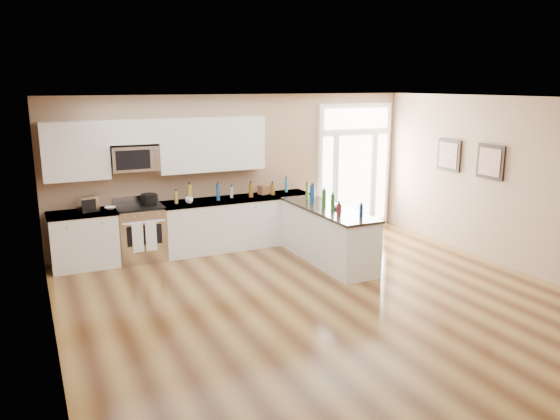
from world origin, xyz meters
name	(u,v)px	position (x,y,z in m)	size (l,w,h in m)	color
ground	(351,320)	(0.00, 0.00, 0.00)	(8.00, 8.00, 0.00)	#452813
room_shell	(356,191)	(0.00, 0.00, 1.71)	(8.00, 8.00, 8.00)	#9F8065
back_cabinet_left	(84,242)	(-2.87, 3.69, 0.44)	(1.10, 0.66, 0.94)	white
back_cabinet_right	(238,224)	(-0.16, 3.69, 0.44)	(2.85, 0.66, 0.94)	white
peninsula_cabinet	(327,237)	(0.93, 2.24, 0.43)	(0.69, 2.32, 0.94)	white
upper_cabinet_left	(75,151)	(-2.88, 3.83, 1.93)	(1.04, 0.33, 0.95)	white
upper_cabinet_right	(212,144)	(-0.57, 3.83, 1.93)	(1.94, 0.33, 0.95)	white
upper_cabinet_short	(133,132)	(-1.95, 3.83, 2.20)	(0.82, 0.33, 0.40)	white
microwave	(135,158)	(-1.95, 3.80, 1.76)	(0.78, 0.41, 0.42)	silver
entry_door	(354,167)	(2.55, 3.95, 1.30)	(1.70, 0.10, 2.60)	white
wall_art_near	(449,155)	(3.47, 2.20, 1.70)	(0.05, 0.58, 0.58)	black
wall_art_far	(490,162)	(3.47, 1.20, 1.70)	(0.05, 0.58, 0.58)	black
kitchen_range	(141,233)	(-1.94, 3.69, 0.48)	(0.79, 0.69, 1.08)	silver
stockpot	(149,199)	(-1.76, 3.71, 1.05)	(0.27, 0.27, 0.21)	black
toaster_oven	(88,204)	(-2.76, 3.68, 1.07)	(0.30, 0.24, 0.26)	silver
cardboard_box	(264,190)	(0.43, 3.79, 1.03)	(0.21, 0.15, 0.17)	brown
bowl_left	(110,208)	(-2.42, 3.70, 0.96)	(0.18, 0.18, 0.04)	white
bowl_peninsula	(337,207)	(1.03, 2.10, 0.97)	(0.16, 0.16, 0.05)	white
cup_counter	(189,200)	(-1.09, 3.60, 0.99)	(0.14, 0.14, 0.11)	white
counter_bottles	(271,195)	(0.24, 3.07, 1.07)	(2.40, 2.45, 0.32)	#19591E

